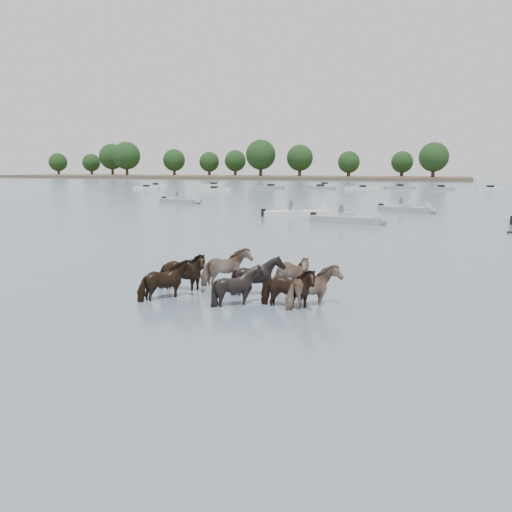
% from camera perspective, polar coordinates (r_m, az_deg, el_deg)
% --- Properties ---
extents(ground, '(400.00, 400.00, 0.00)m').
position_cam_1_polar(ground, '(16.47, 2.48, -4.12)').
color(ground, '#4C5F6E').
rests_on(ground, ground).
extents(shoreline, '(160.00, 30.00, 1.00)m').
position_cam_1_polar(shoreline, '(181.44, -4.19, 8.48)').
color(shoreline, '#4C4233').
rests_on(shoreline, ground).
extents(pony_herd, '(6.14, 4.13, 1.51)m').
position_cam_1_polar(pony_herd, '(16.05, -1.43, -2.75)').
color(pony_herd, black).
rests_on(pony_herd, ground).
extents(motorboat_a, '(5.73, 3.88, 1.92)m').
position_cam_1_polar(motorboat_a, '(42.24, 5.33, 4.55)').
color(motorboat_a, silver).
rests_on(motorboat_a, ground).
extents(motorboat_b, '(5.69, 2.22, 1.92)m').
position_cam_1_polar(motorboat_b, '(37.71, 10.85, 3.82)').
color(motorboat_b, gray).
rests_on(motorboat_b, ground).
extents(motorboat_c, '(5.38, 3.14, 1.92)m').
position_cam_1_polar(motorboat_c, '(47.91, 16.64, 4.78)').
color(motorboat_c, gray).
rests_on(motorboat_c, ground).
extents(motorboat_f, '(5.45, 2.71, 1.92)m').
position_cam_1_polar(motorboat_f, '(58.00, -7.59, 5.86)').
color(motorboat_f, gray).
rests_on(motorboat_f, ground).
extents(distant_flotilla, '(105.05, 30.05, 0.93)m').
position_cam_1_polar(distant_flotilla, '(89.00, 17.28, 6.81)').
color(distant_flotilla, silver).
rests_on(distant_flotilla, ground).
extents(treeline, '(147.22, 22.23, 12.56)m').
position_cam_1_polar(treeline, '(182.68, -5.02, 10.42)').
color(treeline, '#382619').
rests_on(treeline, ground).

